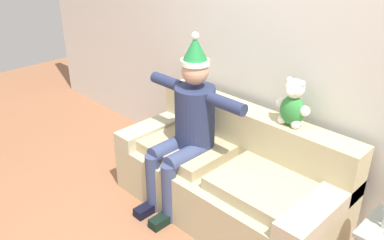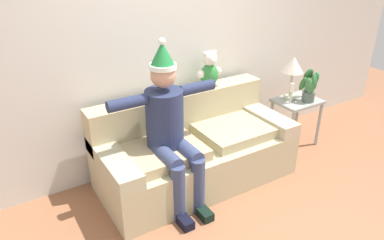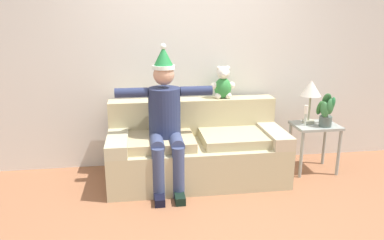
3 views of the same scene
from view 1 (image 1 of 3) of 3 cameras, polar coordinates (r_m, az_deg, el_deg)
The scene contains 4 objects.
back_wall at distance 3.46m, azimuth 11.74°, elevation 9.99°, with size 7.00×0.10×2.70m, color silver.
couch at distance 3.50m, azimuth 5.37°, elevation -7.81°, with size 1.93×0.89×0.85m.
person_seated at distance 3.38m, azimuth -0.72°, elevation -0.47°, with size 1.02×0.77×1.52m.
teddy_bear at distance 3.19m, azimuth 13.93°, elevation 2.11°, with size 0.29×0.17×0.38m.
Camera 1 is at (1.81, -1.24, 2.28)m, focal length 38.09 mm.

